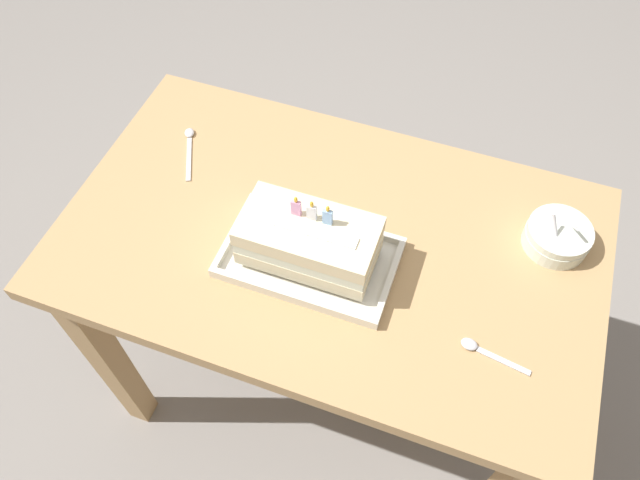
{
  "coord_description": "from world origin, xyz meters",
  "views": [
    {
      "loc": [
        0.22,
        -0.66,
        1.77
      ],
      "look_at": [
        -0.01,
        -0.03,
        0.81
      ],
      "focal_mm": 34.02,
      "sensor_mm": 36.0,
      "label": 1
    }
  ],
  "objects_px": {
    "bowl_stack": "(557,236)",
    "serving_spoon_near_tray": "(478,349)",
    "serving_spoon_by_bowls": "(189,142)",
    "birthday_cake": "(309,240)",
    "foil_tray": "(310,259)"
  },
  "relations": [
    {
      "from": "bowl_stack",
      "to": "serving_spoon_near_tray",
      "type": "relative_size",
      "value": 0.99
    },
    {
      "from": "serving_spoon_near_tray",
      "to": "serving_spoon_by_bowls",
      "type": "height_order",
      "value": "same"
    },
    {
      "from": "bowl_stack",
      "to": "serving_spoon_by_bowls",
      "type": "relative_size",
      "value": 0.88
    },
    {
      "from": "birthday_cake",
      "to": "bowl_stack",
      "type": "height_order",
      "value": "birthday_cake"
    },
    {
      "from": "birthday_cake",
      "to": "bowl_stack",
      "type": "distance_m",
      "value": 0.49
    },
    {
      "from": "foil_tray",
      "to": "serving_spoon_by_bowls",
      "type": "xyz_separation_m",
      "value": [
        -0.36,
        0.2,
        -0.0
      ]
    },
    {
      "from": "bowl_stack",
      "to": "serving_spoon_by_bowls",
      "type": "height_order",
      "value": "bowl_stack"
    },
    {
      "from": "foil_tray",
      "to": "serving_spoon_by_bowls",
      "type": "relative_size",
      "value": 2.3
    },
    {
      "from": "serving_spoon_near_tray",
      "to": "serving_spoon_by_bowls",
      "type": "relative_size",
      "value": 0.89
    },
    {
      "from": "serving_spoon_near_tray",
      "to": "bowl_stack",
      "type": "bearing_deg",
      "value": 70.93
    },
    {
      "from": "serving_spoon_by_bowls",
      "to": "foil_tray",
      "type": "bearing_deg",
      "value": -28.97
    },
    {
      "from": "bowl_stack",
      "to": "foil_tray",
      "type": "bearing_deg",
      "value": -155.4
    },
    {
      "from": "foil_tray",
      "to": "birthday_cake",
      "type": "xyz_separation_m",
      "value": [
        0.0,
        0.0,
        0.06
      ]
    },
    {
      "from": "bowl_stack",
      "to": "serving_spoon_near_tray",
      "type": "bearing_deg",
      "value": -109.07
    },
    {
      "from": "birthday_cake",
      "to": "serving_spoon_by_bowls",
      "type": "xyz_separation_m",
      "value": [
        -0.36,
        0.2,
        -0.07
      ]
    }
  ]
}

